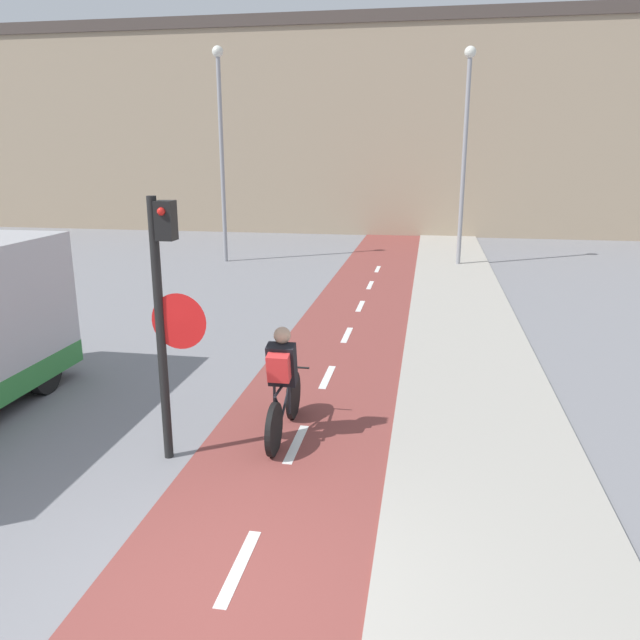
{
  "coord_description": "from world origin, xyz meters",
  "views": [
    {
      "loc": [
        1.56,
        -4.17,
        3.67
      ],
      "look_at": [
        0.0,
        4.78,
        1.2
      ],
      "focal_mm": 35.0,
      "sensor_mm": 36.0,
      "label": 1
    }
  ],
  "objects_px": {
    "traffic_light_pole": "(165,303)",
    "cyclist_near": "(283,386)",
    "street_lamp_sidewalk": "(465,136)",
    "street_lamp_far": "(221,134)"
  },
  "relations": [
    {
      "from": "street_lamp_far",
      "to": "cyclist_near",
      "type": "bearing_deg",
      "value": -68.69
    },
    {
      "from": "traffic_light_pole",
      "to": "street_lamp_sidewalk",
      "type": "relative_size",
      "value": 0.47
    },
    {
      "from": "street_lamp_sidewalk",
      "to": "cyclist_near",
      "type": "distance_m",
      "value": 14.28
    },
    {
      "from": "street_lamp_sidewalk",
      "to": "cyclist_near",
      "type": "xyz_separation_m",
      "value": [
        -2.78,
        -13.58,
        -3.42
      ]
    },
    {
      "from": "street_lamp_sidewalk",
      "to": "cyclist_near",
      "type": "relative_size",
      "value": 3.74
    },
    {
      "from": "traffic_light_pole",
      "to": "street_lamp_far",
      "type": "relative_size",
      "value": 0.46
    },
    {
      "from": "street_lamp_sidewalk",
      "to": "cyclist_near",
      "type": "height_order",
      "value": "street_lamp_sidewalk"
    },
    {
      "from": "cyclist_near",
      "to": "traffic_light_pole",
      "type": "bearing_deg",
      "value": -146.22
    },
    {
      "from": "street_lamp_far",
      "to": "cyclist_near",
      "type": "xyz_separation_m",
      "value": [
        5.07,
        -13.01,
        -3.49
      ]
    },
    {
      "from": "traffic_light_pole",
      "to": "cyclist_near",
      "type": "distance_m",
      "value": 1.9
    }
  ]
}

